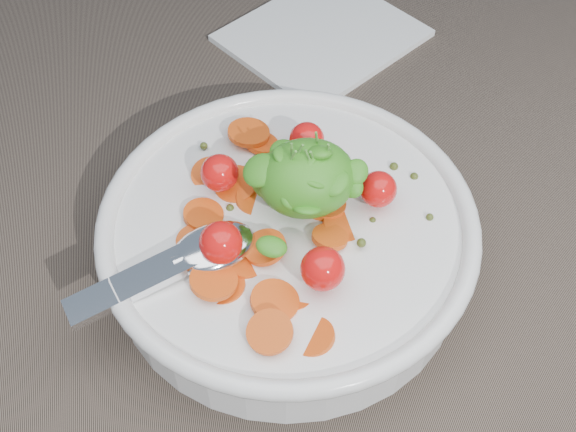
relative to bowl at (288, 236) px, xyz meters
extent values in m
plane|color=brown|center=(0.01, 0.00, -0.03)|extent=(6.00, 6.00, 0.00)
cylinder|color=white|center=(0.00, 0.00, -0.01)|extent=(0.24, 0.24, 0.05)
torus|color=white|center=(0.00, 0.00, 0.02)|extent=(0.25, 0.25, 0.01)
cylinder|color=white|center=(0.00, 0.00, -0.03)|extent=(0.12, 0.12, 0.01)
cylinder|color=brown|center=(0.00, 0.00, -0.01)|extent=(0.22, 0.22, 0.04)
cylinder|color=#E15313|center=(-0.01, -0.06, 0.01)|extent=(0.03, 0.03, 0.01)
cylinder|color=#E15313|center=(-0.02, -0.02, 0.02)|extent=(0.03, 0.03, 0.01)
cylinder|color=#E15313|center=(-0.03, -0.03, 0.01)|extent=(0.04, 0.04, 0.01)
cylinder|color=#E15313|center=(-0.02, -0.06, 0.02)|extent=(0.04, 0.04, 0.01)
cylinder|color=#E15313|center=(0.04, -0.01, 0.02)|extent=(0.03, 0.03, 0.01)
cylinder|color=#E15313|center=(-0.03, -0.03, 0.02)|extent=(0.03, 0.03, 0.01)
cylinder|color=#E15313|center=(0.00, -0.09, 0.01)|extent=(0.03, 0.03, 0.01)
cylinder|color=#E15313|center=(-0.05, -0.04, 0.02)|extent=(0.04, 0.04, 0.01)
cylinder|color=#E15313|center=(-0.05, -0.04, 0.01)|extent=(0.04, 0.04, 0.01)
cylinder|color=#E15313|center=(-0.01, 0.08, 0.02)|extent=(0.04, 0.04, 0.01)
cylinder|color=#E15313|center=(0.03, 0.01, 0.02)|extent=(0.04, 0.03, 0.01)
cylinder|color=#E15313|center=(-0.03, 0.04, 0.02)|extent=(0.03, 0.03, 0.01)
cylinder|color=#E15313|center=(-0.06, 0.00, 0.01)|extent=(0.03, 0.03, 0.01)
cylinder|color=#E15313|center=(0.02, -0.02, 0.02)|extent=(0.03, 0.03, 0.01)
cylinder|color=#E15313|center=(-0.05, 0.01, 0.02)|extent=(0.03, 0.03, 0.01)
cylinder|color=#E15313|center=(-0.05, 0.05, 0.02)|extent=(0.04, 0.04, 0.01)
cylinder|color=#E15313|center=(-0.02, 0.02, 0.01)|extent=(0.04, 0.04, 0.01)
cylinder|color=#E15313|center=(-0.03, -0.08, 0.02)|extent=(0.04, 0.04, 0.01)
cylinder|color=#E15313|center=(0.04, 0.06, 0.01)|extent=(0.03, 0.03, 0.01)
cylinder|color=#E15313|center=(0.06, -0.05, 0.01)|extent=(0.03, 0.03, 0.01)
cylinder|color=#E15313|center=(0.00, 0.05, 0.02)|extent=(0.04, 0.04, 0.01)
cylinder|color=#E15313|center=(-0.01, 0.07, 0.02)|extent=(0.03, 0.03, 0.01)
sphere|color=#404C19|center=(0.04, -0.03, 0.02)|extent=(0.01, 0.01, 0.01)
sphere|color=#404C19|center=(0.04, 0.04, 0.02)|extent=(0.01, 0.01, 0.01)
sphere|color=#404C19|center=(-0.03, 0.00, 0.02)|extent=(0.01, 0.01, 0.01)
sphere|color=#404C19|center=(0.06, -0.01, 0.02)|extent=(0.00, 0.00, 0.00)
sphere|color=#404C19|center=(-0.08, -0.02, 0.02)|extent=(0.01, 0.01, 0.01)
sphere|color=#404C19|center=(0.09, 0.02, 0.02)|extent=(0.01, 0.01, 0.01)
sphere|color=#404C19|center=(-0.05, 0.05, 0.02)|extent=(0.01, 0.01, 0.01)
sphere|color=#404C19|center=(0.08, 0.03, 0.02)|extent=(0.01, 0.01, 0.01)
sphere|color=#404C19|center=(0.09, -0.02, 0.02)|extent=(0.01, 0.01, 0.01)
sphere|color=#404C19|center=(0.04, 0.02, 0.02)|extent=(0.01, 0.01, 0.01)
sphere|color=#404C19|center=(-0.05, 0.08, 0.02)|extent=(0.01, 0.01, 0.01)
sphere|color=#404C19|center=(-0.04, 0.02, 0.02)|extent=(0.01, 0.01, 0.01)
sphere|color=red|center=(0.06, 0.00, 0.03)|extent=(0.02, 0.02, 0.02)
sphere|color=red|center=(0.02, 0.06, 0.03)|extent=(0.02, 0.02, 0.02)
sphere|color=red|center=(-0.04, 0.04, 0.03)|extent=(0.03, 0.03, 0.03)
sphere|color=red|center=(-0.05, -0.02, 0.03)|extent=(0.03, 0.03, 0.03)
sphere|color=red|center=(0.01, -0.05, 0.03)|extent=(0.03, 0.03, 0.03)
ellipsoid|color=#3F9722|center=(0.01, 0.01, 0.05)|extent=(0.06, 0.06, 0.05)
ellipsoid|color=#3F9722|center=(0.00, 0.02, 0.04)|extent=(0.04, 0.04, 0.03)
ellipsoid|color=#3F9722|center=(0.02, 0.01, 0.05)|extent=(0.02, 0.02, 0.02)
ellipsoid|color=#3F9722|center=(0.01, 0.00, 0.06)|extent=(0.02, 0.02, 0.01)
ellipsoid|color=#3F9722|center=(0.02, 0.01, 0.06)|extent=(0.03, 0.03, 0.02)
ellipsoid|color=#3F9722|center=(0.02, 0.00, 0.04)|extent=(0.03, 0.03, 0.01)
ellipsoid|color=#3F9722|center=(0.00, 0.03, 0.05)|extent=(0.03, 0.03, 0.02)
ellipsoid|color=#3F9722|center=(0.01, 0.01, 0.05)|extent=(0.03, 0.03, 0.02)
ellipsoid|color=#3F9722|center=(-0.01, 0.01, 0.06)|extent=(0.03, 0.03, 0.02)
ellipsoid|color=#3F9722|center=(0.01, -0.01, 0.04)|extent=(0.02, 0.02, 0.02)
ellipsoid|color=#3F9722|center=(0.01, 0.02, 0.05)|extent=(0.02, 0.02, 0.01)
ellipsoid|color=#3F9722|center=(0.01, 0.02, 0.05)|extent=(0.03, 0.03, 0.02)
ellipsoid|color=#3F9722|center=(0.01, 0.01, 0.06)|extent=(0.03, 0.03, 0.01)
ellipsoid|color=#3F9722|center=(0.01, 0.01, 0.06)|extent=(0.02, 0.02, 0.02)
ellipsoid|color=#3F9722|center=(0.01, 0.01, 0.06)|extent=(0.02, 0.02, 0.02)
ellipsoid|color=#3F9722|center=(0.00, 0.01, 0.06)|extent=(0.02, 0.02, 0.02)
ellipsoid|color=#3F9722|center=(0.00, 0.00, 0.05)|extent=(0.02, 0.02, 0.01)
ellipsoid|color=#3F9722|center=(0.03, -0.01, 0.06)|extent=(0.03, 0.03, 0.01)
ellipsoid|color=#3F9722|center=(-0.02, -0.03, 0.03)|extent=(0.02, 0.02, 0.01)
ellipsoid|color=#3F9722|center=(0.01, 0.00, 0.06)|extent=(0.02, 0.02, 0.02)
ellipsoid|color=#3F9722|center=(0.00, -0.01, 0.05)|extent=(0.02, 0.02, 0.02)
ellipsoid|color=#3F9722|center=(0.01, -0.02, 0.05)|extent=(0.02, 0.02, 0.02)
ellipsoid|color=#3F9722|center=(0.02, 0.01, 0.07)|extent=(0.02, 0.03, 0.02)
ellipsoid|color=#3F9722|center=(0.04, 0.00, 0.05)|extent=(0.02, 0.02, 0.02)
ellipsoid|color=#3F9722|center=(0.01, 0.00, 0.06)|extent=(0.03, 0.03, 0.02)
ellipsoid|color=#3F9722|center=(0.04, 0.00, 0.05)|extent=(0.03, 0.03, 0.02)
ellipsoid|color=#3F9722|center=(0.00, 0.01, 0.05)|extent=(0.03, 0.03, 0.02)
ellipsoid|color=#3F9722|center=(0.00, 0.02, 0.06)|extent=(0.03, 0.03, 0.02)
cylinder|color=#4C8C33|center=(0.00, 0.01, 0.06)|extent=(0.00, 0.01, 0.04)
cylinder|color=#4C8C33|center=(0.02, 0.00, 0.06)|extent=(0.01, 0.02, 0.04)
cylinder|color=#4C8C33|center=(0.02, 0.02, 0.06)|extent=(0.01, 0.00, 0.04)
cylinder|color=#4C8C33|center=(0.00, 0.01, 0.06)|extent=(0.01, 0.01, 0.04)
cylinder|color=#4C8C33|center=(0.02, 0.01, 0.06)|extent=(0.01, 0.01, 0.04)
cylinder|color=#4C8C33|center=(0.00, 0.01, 0.06)|extent=(0.02, 0.01, 0.04)
cylinder|color=#4C8C33|center=(0.03, 0.01, 0.06)|extent=(0.00, 0.01, 0.04)
ellipsoid|color=silver|center=(-0.05, -0.02, 0.02)|extent=(0.06, 0.05, 0.02)
cube|color=silver|center=(-0.09, -0.03, 0.02)|extent=(0.11, 0.05, 0.02)
cylinder|color=silver|center=(-0.07, -0.02, 0.02)|extent=(0.02, 0.02, 0.01)
cube|color=silver|center=(0.08, 0.24, -0.03)|extent=(0.21, 0.20, 0.01)
camera|label=1|loc=(-0.05, -0.29, 0.39)|focal=45.00mm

